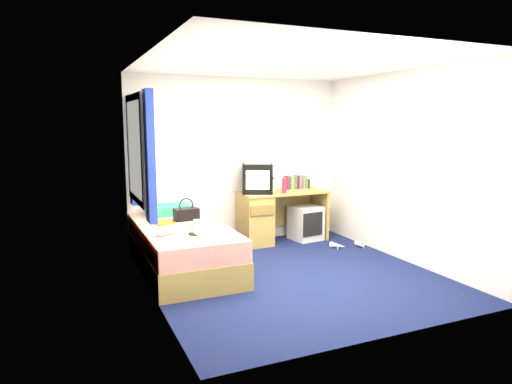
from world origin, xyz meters
name	(u,v)px	position (x,y,z in m)	size (l,w,h in m)	color
ground	(291,275)	(0.00, 0.00, 0.00)	(3.40, 3.40, 0.00)	#0C1438
room_shell	(293,150)	(0.00, 0.00, 1.45)	(3.40, 3.40, 3.40)	white
bed	(183,248)	(-1.10, 0.70, 0.27)	(1.01, 2.00, 0.54)	#A98D46
pillow	(169,210)	(-1.09, 1.44, 0.60)	(0.57, 0.36, 0.12)	#1B96B4
desk	(266,215)	(0.33, 1.44, 0.41)	(1.30, 0.55, 0.75)	#A98D46
storage_cube	(306,223)	(0.96, 1.36, 0.26)	(0.41, 0.41, 0.51)	silver
crt_tv	(258,178)	(0.20, 1.44, 0.96)	(0.55, 0.53, 0.42)	black
vcr	(258,161)	(0.20, 1.44, 1.21)	(0.37, 0.26, 0.07)	#B2B2B5
book_row	(296,182)	(0.91, 1.60, 0.85)	(0.34, 0.13, 0.20)	maroon
picture_frame	(307,184)	(1.10, 1.58, 0.82)	(0.02, 0.12, 0.14)	black
pink_water_bottle	(284,186)	(0.55, 1.26, 0.85)	(0.07, 0.07, 0.21)	#DE1F4C
aerosol_can	(273,185)	(0.48, 1.50, 0.84)	(0.05, 0.05, 0.18)	silver
handbag	(186,214)	(-0.97, 0.99, 0.62)	(0.31, 0.19, 0.28)	black
towel	(205,225)	(-0.90, 0.43, 0.59)	(0.28, 0.23, 0.09)	white
magazine	(162,223)	(-1.29, 0.93, 0.55)	(0.21, 0.28, 0.01)	#FFF51C
water_bottle	(167,232)	(-1.37, 0.31, 0.58)	(0.07, 0.07, 0.20)	silver
colour_swatch_fan	(194,237)	(-1.13, 0.09, 0.55)	(0.22, 0.06, 0.01)	gold
remote_control	(193,235)	(-1.12, 0.18, 0.55)	(0.05, 0.16, 0.02)	black
window_assembly	(139,152)	(-1.55, 0.90, 1.42)	(0.11, 1.42, 1.40)	silver
white_heels	(349,245)	(1.29, 0.69, 0.04)	(0.49, 0.33, 0.09)	white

